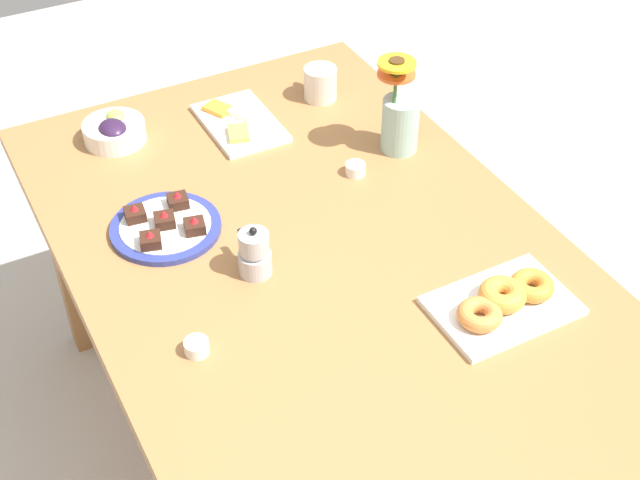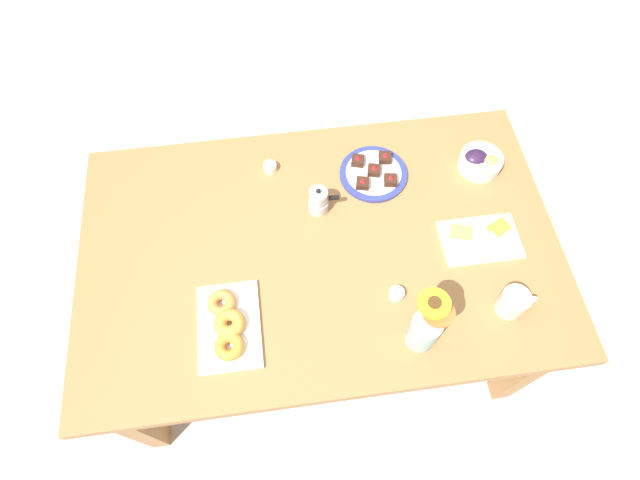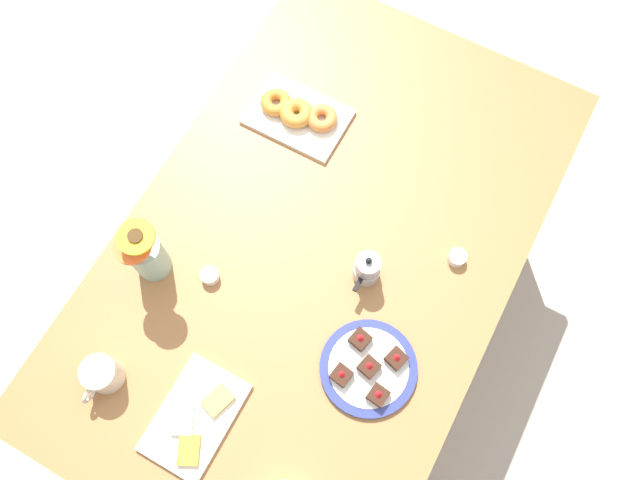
{
  "view_description": "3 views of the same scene",
  "coord_description": "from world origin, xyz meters",
  "px_view_note": "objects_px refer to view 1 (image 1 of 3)",
  "views": [
    {
      "loc": [
        -1.25,
        0.66,
        1.99
      ],
      "look_at": [
        0.0,
        0.0,
        0.78
      ],
      "focal_mm": 50.0,
      "sensor_mm": 36.0,
      "label": 1
    },
    {
      "loc": [
        -0.1,
        -0.77,
        2.21
      ],
      "look_at": [
        0.0,
        0.0,
        0.78
      ],
      "focal_mm": 28.0,
      "sensor_mm": 36.0,
      "label": 2
    },
    {
      "loc": [
        0.5,
        0.27,
        2.3
      ],
      "look_at": [
        0.0,
        0.0,
        0.78
      ],
      "focal_mm": 35.0,
      "sensor_mm": 36.0,
      "label": 3
    }
  ],
  "objects_px": {
    "dining_table": "(320,283)",
    "grape_bowl": "(114,131)",
    "flower_vase": "(400,118)",
    "jam_cup_honey": "(355,169)",
    "coffee_mug": "(320,83)",
    "dessert_plate": "(165,226)",
    "cheese_platter": "(239,122)",
    "jam_cup_berry": "(197,347)",
    "croissant_platter": "(504,301)",
    "moka_pot": "(254,254)"
  },
  "relations": [
    {
      "from": "jam_cup_honey",
      "to": "jam_cup_berry",
      "type": "distance_m",
      "value": 0.65
    },
    {
      "from": "dining_table",
      "to": "jam_cup_berry",
      "type": "distance_m",
      "value": 0.38
    },
    {
      "from": "coffee_mug",
      "to": "dessert_plate",
      "type": "distance_m",
      "value": 0.65
    },
    {
      "from": "jam_cup_honey",
      "to": "jam_cup_berry",
      "type": "xyz_separation_m",
      "value": [
        -0.35,
        0.54,
        0.0
      ]
    },
    {
      "from": "jam_cup_honey",
      "to": "moka_pot",
      "type": "bearing_deg",
      "value": 119.62
    },
    {
      "from": "dining_table",
      "to": "flower_vase",
      "type": "relative_size",
      "value": 6.4
    },
    {
      "from": "grape_bowl",
      "to": "cheese_platter",
      "type": "bearing_deg",
      "value": -105.09
    },
    {
      "from": "coffee_mug",
      "to": "jam_cup_berry",
      "type": "bearing_deg",
      "value": 137.71
    },
    {
      "from": "jam_cup_berry",
      "to": "dessert_plate",
      "type": "bearing_deg",
      "value": -11.48
    },
    {
      "from": "croissant_platter",
      "to": "cheese_platter",
      "type": "bearing_deg",
      "value": 12.79
    },
    {
      "from": "coffee_mug",
      "to": "dessert_plate",
      "type": "relative_size",
      "value": 0.5
    },
    {
      "from": "croissant_platter",
      "to": "moka_pot",
      "type": "height_order",
      "value": "moka_pot"
    },
    {
      "from": "coffee_mug",
      "to": "flower_vase",
      "type": "relative_size",
      "value": 0.49
    },
    {
      "from": "dessert_plate",
      "to": "flower_vase",
      "type": "distance_m",
      "value": 0.62
    },
    {
      "from": "croissant_platter",
      "to": "dessert_plate",
      "type": "relative_size",
      "value": 1.15
    },
    {
      "from": "coffee_mug",
      "to": "jam_cup_honey",
      "type": "bearing_deg",
      "value": 165.81
    },
    {
      "from": "cheese_platter",
      "to": "flower_vase",
      "type": "relative_size",
      "value": 1.04
    },
    {
      "from": "dining_table",
      "to": "grape_bowl",
      "type": "bearing_deg",
      "value": 22.01
    },
    {
      "from": "grape_bowl",
      "to": "flower_vase",
      "type": "xyz_separation_m",
      "value": [
        -0.36,
        -0.6,
        0.06
      ]
    },
    {
      "from": "dining_table",
      "to": "coffee_mug",
      "type": "relative_size",
      "value": 13.13
    },
    {
      "from": "jam_cup_honey",
      "to": "flower_vase",
      "type": "height_order",
      "value": "flower_vase"
    },
    {
      "from": "dining_table",
      "to": "dessert_plate",
      "type": "height_order",
      "value": "dessert_plate"
    },
    {
      "from": "dessert_plate",
      "to": "cheese_platter",
      "type": "bearing_deg",
      "value": -45.58
    },
    {
      "from": "jam_cup_berry",
      "to": "jam_cup_honey",
      "type": "bearing_deg",
      "value": -57.07
    },
    {
      "from": "cheese_platter",
      "to": "croissant_platter",
      "type": "bearing_deg",
      "value": -167.21
    },
    {
      "from": "moka_pot",
      "to": "flower_vase",
      "type": "bearing_deg",
      "value": -63.89
    },
    {
      "from": "dining_table",
      "to": "grape_bowl",
      "type": "distance_m",
      "value": 0.67
    },
    {
      "from": "cheese_platter",
      "to": "coffee_mug",
      "type": "bearing_deg",
      "value": -85.04
    },
    {
      "from": "croissant_platter",
      "to": "moka_pot",
      "type": "distance_m",
      "value": 0.51
    },
    {
      "from": "coffee_mug",
      "to": "dining_table",
      "type": "bearing_deg",
      "value": 152.04
    },
    {
      "from": "croissant_platter",
      "to": "jam_cup_honey",
      "type": "xyz_separation_m",
      "value": [
        0.53,
        0.03,
        -0.01
      ]
    },
    {
      "from": "coffee_mug",
      "to": "flower_vase",
      "type": "height_order",
      "value": "flower_vase"
    },
    {
      "from": "dining_table",
      "to": "cheese_platter",
      "type": "xyz_separation_m",
      "value": [
        0.54,
        -0.05,
        0.09
      ]
    },
    {
      "from": "dining_table",
      "to": "coffee_mug",
      "type": "height_order",
      "value": "coffee_mug"
    },
    {
      "from": "moka_pot",
      "to": "jam_cup_honey",
      "type": "bearing_deg",
      "value": -60.38
    },
    {
      "from": "dining_table",
      "to": "cheese_platter",
      "type": "bearing_deg",
      "value": -5.4
    },
    {
      "from": "jam_cup_berry",
      "to": "croissant_platter",
      "type": "bearing_deg",
      "value": -107.0
    },
    {
      "from": "croissant_platter",
      "to": "moka_pot",
      "type": "relative_size",
      "value": 2.35
    },
    {
      "from": "moka_pot",
      "to": "jam_cup_berry",
      "type": "bearing_deg",
      "value": 128.43
    },
    {
      "from": "flower_vase",
      "to": "grape_bowl",
      "type": "bearing_deg",
      "value": 59.35
    },
    {
      "from": "dining_table",
      "to": "dessert_plate",
      "type": "bearing_deg",
      "value": 48.68
    },
    {
      "from": "jam_cup_honey",
      "to": "flower_vase",
      "type": "xyz_separation_m",
      "value": [
        0.04,
        -0.14,
        0.07
      ]
    },
    {
      "from": "coffee_mug",
      "to": "grape_bowl",
      "type": "relative_size",
      "value": 0.79
    },
    {
      "from": "grape_bowl",
      "to": "moka_pot",
      "type": "height_order",
      "value": "moka_pot"
    },
    {
      "from": "grape_bowl",
      "to": "flower_vase",
      "type": "height_order",
      "value": "flower_vase"
    },
    {
      "from": "grape_bowl",
      "to": "jam_cup_honey",
      "type": "distance_m",
      "value": 0.61
    },
    {
      "from": "coffee_mug",
      "to": "cheese_platter",
      "type": "distance_m",
      "value": 0.25
    },
    {
      "from": "croissant_platter",
      "to": "flower_vase",
      "type": "relative_size",
      "value": 1.12
    },
    {
      "from": "jam_cup_honey",
      "to": "coffee_mug",
      "type": "bearing_deg",
      "value": -14.19
    },
    {
      "from": "grape_bowl",
      "to": "coffee_mug",
      "type": "bearing_deg",
      "value": -96.24
    }
  ]
}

